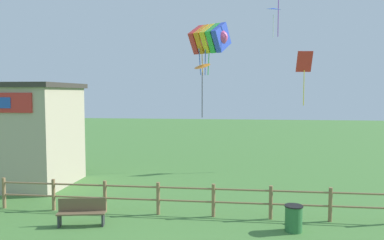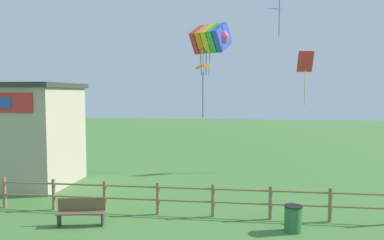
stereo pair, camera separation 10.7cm
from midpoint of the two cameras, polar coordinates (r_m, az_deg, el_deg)
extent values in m
cylinder|color=olive|center=(17.44, -26.89, -9.88)|extent=(0.14, 0.14, 1.26)
cylinder|color=olive|center=(16.36, -20.52, -10.61)|extent=(0.14, 0.14, 1.26)
cylinder|color=olive|center=(15.50, -13.32, -11.28)|extent=(0.14, 0.14, 1.26)
cylinder|color=olive|center=(14.90, -5.39, -11.81)|extent=(0.14, 0.14, 1.26)
cylinder|color=olive|center=(14.60, 3.07, -12.14)|extent=(0.14, 0.14, 1.26)
cylinder|color=olive|center=(14.62, 11.70, -12.20)|extent=(0.14, 0.14, 1.26)
cylinder|color=olive|center=(14.94, 20.14, -12.01)|extent=(0.14, 0.14, 1.26)
cylinder|color=olive|center=(14.60, -1.21, -10.34)|extent=(15.05, 0.07, 0.07)
cylinder|color=olive|center=(14.73, -1.20, -12.24)|extent=(15.05, 0.07, 0.07)
cube|color=brown|center=(14.23, -16.74, -13.44)|extent=(1.73, 0.72, 0.05)
cube|color=brown|center=(14.32, -16.60, -12.24)|extent=(1.66, 0.37, 0.47)
cube|color=#2D2D33|center=(14.49, -19.74, -14.21)|extent=(0.13, 0.36, 0.44)
cube|color=#2D2D33|center=(14.16, -13.62, -14.52)|extent=(0.13, 0.36, 0.44)
cylinder|color=#2D6B38|center=(13.62, 15.00, -14.36)|extent=(0.58, 0.58, 0.87)
cylinder|color=black|center=(13.48, 15.03, -12.54)|extent=(0.63, 0.63, 0.04)
ellipsoid|color=#E54C8C|center=(25.38, 2.59, 12.30)|extent=(3.28, 3.01, 1.99)
cube|color=red|center=(25.88, 0.87, 12.14)|extent=(1.29, 1.96, 2.02)
cube|color=orange|center=(25.62, 1.72, 12.22)|extent=(1.29, 1.96, 2.02)
cube|color=yellow|center=(25.38, 2.59, 12.30)|extent=(1.29, 1.96, 2.02)
cube|color=green|center=(25.14, 3.47, 12.37)|extent=(1.29, 1.96, 2.02)
cube|color=blue|center=(24.91, 4.37, 12.44)|extent=(1.29, 1.96, 2.02)
cylinder|color=blue|center=(25.12, 1.08, 8.84)|extent=(0.18, 0.30, 1.75)
cylinder|color=orange|center=(25.06, 1.44, 8.85)|extent=(0.10, 0.30, 1.75)
cylinder|color=blue|center=(25.01, 1.90, 8.86)|extent=(0.10, 0.30, 1.75)
cylinder|color=green|center=(24.97, 2.42, 8.86)|extent=(0.18, 0.30, 1.75)
cube|color=red|center=(24.11, 16.63, 8.53)|extent=(0.99, 0.58, 1.24)
cylinder|color=yellow|center=(24.03, 16.55, 4.71)|extent=(0.05, 0.05, 2.17)
cylinder|color=purple|center=(26.03, 12.89, 15.44)|extent=(0.05, 0.05, 2.89)
cone|color=orange|center=(22.74, 1.43, 8.28)|extent=(1.38, 1.37, 0.45)
cylinder|color=#333338|center=(22.68, 1.42, 3.83)|extent=(0.05, 0.05, 2.72)
cone|color=blue|center=(24.66, 12.22, 16.26)|extent=(1.24, 1.24, 0.27)
cylinder|color=silver|center=(24.46, 12.18, 13.79)|extent=(0.05, 0.05, 1.39)
camera|label=1|loc=(0.05, -90.19, -0.01)|focal=35.00mm
camera|label=2|loc=(0.05, 89.81, 0.01)|focal=35.00mm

